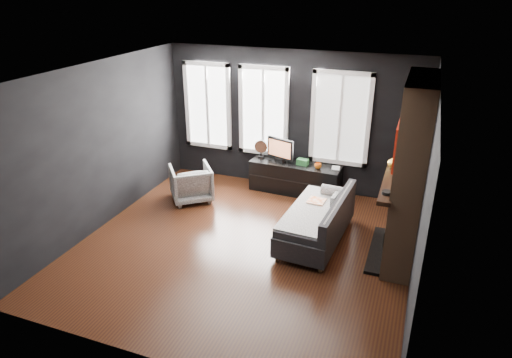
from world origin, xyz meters
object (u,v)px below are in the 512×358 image
at_px(media_console, 295,177).
at_px(mug, 318,165).
at_px(mantel_vase, 394,162).
at_px(sofa, 316,218).
at_px(monitor, 280,149).
at_px(armchair, 191,181).
at_px(book, 332,163).

relative_size(media_console, mug, 13.58).
xyz_separation_m(mug, mantel_vase, (1.39, -1.08, 0.66)).
bearing_deg(mug, sofa, -77.11).
relative_size(mug, mantel_vase, 0.64).
bearing_deg(sofa, monitor, 128.37).
height_order(armchair, media_console, armchair).
relative_size(monitor, mug, 4.55).
xyz_separation_m(mug, book, (0.24, 0.11, 0.04)).
relative_size(sofa, mantel_vase, 9.03).
height_order(monitor, mantel_vase, mantel_vase).
bearing_deg(sofa, armchair, 170.21).
height_order(armchair, mug, armchair).
bearing_deg(monitor, media_console, 19.40).
bearing_deg(mug, media_console, 165.89).
bearing_deg(sofa, media_console, 119.96).
bearing_deg(mantel_vase, media_console, 147.25).
relative_size(armchair, mug, 5.76).
height_order(sofa, mug, sofa).
distance_m(sofa, monitor, 2.04).
bearing_deg(sofa, book, 97.57).
height_order(sofa, book, book).
height_order(media_console, book, book).
relative_size(monitor, mantel_vase, 2.92).
distance_m(media_console, mantel_vase, 2.43).
distance_m(armchair, media_console, 2.03).
height_order(mug, mantel_vase, mantel_vase).
height_order(sofa, mantel_vase, mantel_vase).
distance_m(sofa, book, 1.67).
xyz_separation_m(armchair, mug, (2.20, 0.91, 0.30)).
bearing_deg(media_console, sofa, -60.94).
bearing_deg(mug, book, 23.79).
relative_size(sofa, monitor, 3.09).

